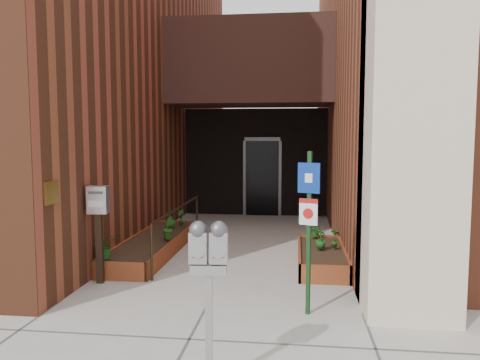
% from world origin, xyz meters
% --- Properties ---
extents(ground, '(80.00, 80.00, 0.00)m').
position_xyz_m(ground, '(0.00, 0.00, 0.00)').
color(ground, '#9E9991').
rests_on(ground, ground).
extents(architecture, '(20.00, 14.60, 10.00)m').
position_xyz_m(architecture, '(-0.18, 6.89, 4.98)').
color(architecture, brown).
rests_on(architecture, ground).
extents(planter_left, '(0.90, 3.60, 0.30)m').
position_xyz_m(planter_left, '(-1.55, 2.70, 0.13)').
color(planter_left, brown).
rests_on(planter_left, ground).
extents(planter_right, '(0.80, 2.20, 0.30)m').
position_xyz_m(planter_right, '(1.60, 2.20, 0.13)').
color(planter_right, brown).
rests_on(planter_right, ground).
extents(handrail, '(0.04, 3.34, 0.90)m').
position_xyz_m(handrail, '(-1.05, 2.65, 0.75)').
color(handrail, black).
rests_on(handrail, ground).
extents(parking_meter, '(0.34, 0.17, 1.51)m').
position_xyz_m(parking_meter, '(0.41, -1.96, 1.17)').
color(parking_meter, '#939395').
rests_on(parking_meter, ground).
extents(sign_post, '(0.27, 0.11, 2.05)m').
position_xyz_m(sign_post, '(1.31, -0.10, 1.26)').
color(sign_post, '#143917').
rests_on(sign_post, ground).
extents(payment_dropbox, '(0.32, 0.25, 1.49)m').
position_xyz_m(payment_dropbox, '(-1.80, 0.80, 1.07)').
color(payment_dropbox, black).
rests_on(payment_dropbox, ground).
extents(shrub_left_a, '(0.50, 0.50, 0.39)m').
position_xyz_m(shrub_left_a, '(-1.85, 1.10, 0.49)').
color(shrub_left_a, '#195418').
rests_on(shrub_left_a, planter_left).
extents(shrub_left_b, '(0.26, 0.26, 0.41)m').
position_xyz_m(shrub_left_b, '(-1.25, 2.62, 0.50)').
color(shrub_left_b, '#27601B').
rests_on(shrub_left_b, planter_left).
extents(shrub_left_c, '(0.30, 0.30, 0.38)m').
position_xyz_m(shrub_left_c, '(-1.48, 3.66, 0.49)').
color(shrub_left_c, '#19591D').
rests_on(shrub_left_c, planter_left).
extents(shrub_left_d, '(0.25, 0.25, 0.34)m').
position_xyz_m(shrub_left_d, '(-1.34, 4.01, 0.47)').
color(shrub_left_d, '#1B5016').
rests_on(shrub_left_d, planter_left).
extents(shrub_right_a, '(0.24, 0.24, 0.33)m').
position_xyz_m(shrub_right_a, '(1.58, 2.19, 0.47)').
color(shrub_right_a, '#195719').
rests_on(shrub_right_a, planter_right).
extents(shrub_right_b, '(0.25, 0.25, 0.34)m').
position_xyz_m(shrub_right_b, '(1.83, 2.26, 0.47)').
color(shrub_right_b, '#1E5317').
rests_on(shrub_right_b, planter_right).
extents(shrub_right_c, '(0.31, 0.31, 0.30)m').
position_xyz_m(shrub_right_c, '(1.53, 3.10, 0.45)').
color(shrub_right_c, '#1E5217').
rests_on(shrub_right_c, planter_right).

